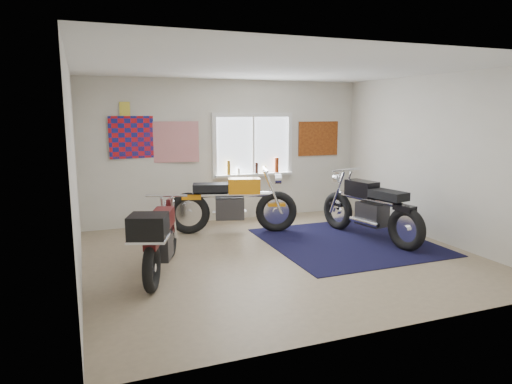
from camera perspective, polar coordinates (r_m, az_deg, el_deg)
name	(u,v)px	position (r m, az deg, el deg)	size (l,w,h in m)	color
ground	(280,256)	(6.82, 3.06, -7.95)	(5.50, 5.50, 0.00)	#9E896B
room_shell	(281,145)	(6.50, 3.19, 5.93)	(5.50, 5.50, 5.50)	white
navy_rug	(347,242)	(7.64, 11.29, -6.11)	(2.50, 2.60, 0.01)	black
window_assembly	(253,149)	(8.99, -0.37, 5.35)	(1.66, 0.17, 1.26)	white
oil_bottles	(258,167)	(8.99, 0.25, 3.17)	(1.09, 0.09, 0.30)	#865C13
flag_display	(125,109)	(8.43, -16.10, 9.96)	(1.60, 0.10, 1.17)	red
triumph_poster	(318,139)	(9.59, 7.79, 6.64)	(0.90, 0.03, 0.70)	#A54C14
yellow_triumph	(232,205)	(7.96, -2.98, -1.58)	(2.22, 0.87, 1.14)	black
black_chrome_bike	(370,210)	(7.78, 14.05, -2.18)	(0.74, 2.19, 1.14)	black
maroon_tourer	(159,239)	(5.96, -12.04, -5.79)	(0.95, 1.87, 0.97)	black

